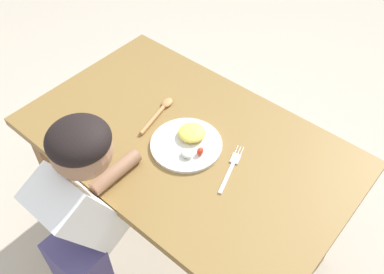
% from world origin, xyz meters
% --- Properties ---
extents(ground_plane, '(8.00, 8.00, 0.00)m').
position_xyz_m(ground_plane, '(0.00, 0.00, 0.00)').
color(ground_plane, '#C1B5A0').
extents(dining_table, '(1.20, 0.74, 0.72)m').
position_xyz_m(dining_table, '(0.00, 0.00, 0.62)').
color(dining_table, olive).
rests_on(dining_table, ground_plane).
extents(plate, '(0.26, 0.26, 0.04)m').
position_xyz_m(plate, '(0.02, -0.01, 0.73)').
color(plate, silver).
rests_on(plate, dining_table).
extents(fork, '(0.08, 0.21, 0.01)m').
position_xyz_m(fork, '(0.20, -0.00, 0.72)').
color(fork, silver).
rests_on(fork, dining_table).
extents(spoon, '(0.07, 0.22, 0.02)m').
position_xyz_m(spoon, '(-0.17, 0.04, 0.72)').
color(spoon, '#B9834C').
rests_on(spoon, dining_table).
extents(person, '(0.20, 0.40, 1.03)m').
position_xyz_m(person, '(-0.07, -0.45, 0.58)').
color(person, '#494172').
rests_on(person, ground_plane).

